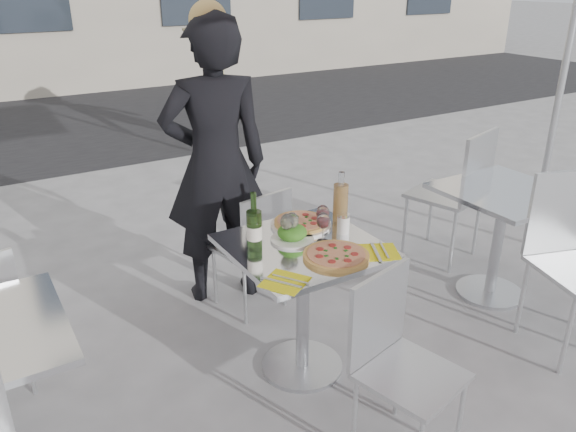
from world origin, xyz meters
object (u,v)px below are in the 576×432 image
main_table (303,282)px  side_chair_rfar (459,186)px  sugar_shaker (343,224)px  wine_bottle (254,228)px  wineglass_white_b (292,222)px  wineglass_white_a (287,223)px  pizza_near (336,255)px  wineglass_red_a (323,222)px  napkin_left (285,282)px  wineglass_red_b (323,214)px  side_table_right (501,221)px  pedestrian_b (210,80)px  napkin_right (379,252)px  chair_far (257,242)px  pizza_far (301,223)px  chair_near (396,352)px  side_chair_rnear (573,247)px  salad_plate (292,234)px  woman_diner (216,165)px  carafe (341,203)px

main_table → side_chair_rfar: bearing=16.7°
sugar_shaker → wine_bottle: bearing=171.6°
wine_bottle → wineglass_white_b: bearing=-6.0°
wine_bottle → wineglass_white_a: size_ratio=1.87×
pizza_near → wineglass_red_a: bearing=76.3°
side_chair_rfar → sugar_shaker: 1.49m
wineglass_white_a → napkin_left: 0.41m
wineglass_white_a → wineglass_red_b: bearing=1.2°
wineglass_red_b → napkin_left: size_ratio=0.63×
side_table_right → pedestrian_b: bearing=90.9°
wineglass_white_a → side_chair_rfar: bearing=14.3°
side_table_right → wineglass_red_b: wineglass_red_b is taller
napkin_right → wine_bottle: bearing=172.1°
sugar_shaker → chair_far: bearing=106.1°
napkin_right → pizza_far: bearing=135.5°
side_table_right → pizza_far: (-1.39, 0.20, 0.23)m
wine_bottle → wineglass_red_b: (0.39, -0.02, -0.00)m
side_table_right → chair_near: (-1.44, -0.65, -0.04)m
wine_bottle → napkin_right: 0.62m
wine_bottle → pedestrian_b: bearing=68.9°
side_chair_rnear → salad_plate: (-1.46, 0.60, 0.19)m
chair_near → napkin_right: 0.51m
wineglass_red_b → side_table_right: bearing=-2.7°
salad_plate → wine_bottle: bearing=176.8°
chair_far → pizza_far: 0.52m
pedestrian_b → wineglass_red_b: pedestrian_b is taller
pizza_far → pedestrian_b: bearing=72.5°
chair_far → wine_bottle: bearing=50.8°
salad_plate → main_table: bearing=-72.2°
side_chair_rnear → wineglass_red_b: (-1.28, 0.60, 0.27)m
wineglass_white_b → wineglass_red_a: size_ratio=1.00×
woman_diner → napkin_left: size_ratio=7.30×
wineglass_white_b → wineglass_red_a: same height
pizza_near → chair_near: bearing=-90.2°
side_table_right → chair_far: chair_far is taller
side_chair_rnear → wineglass_red_b: 1.44m
sugar_shaker → salad_plate: bearing=167.8°
side_chair_rfar → wine_bottle: bearing=-4.5°
wineglass_white_b → sugar_shaker: bearing=-10.0°
sugar_shaker → wineglass_white_a: (-0.31, 0.05, 0.06)m
chair_near → carafe: carafe is taller
chair_far → wineglass_red_a: bearing=82.1°
pedestrian_b → wineglass_red_b: bearing=9.9°
wineglass_red_a → woman_diner: bearing=98.2°
wine_bottle → side_chair_rnear: bearing=-20.2°
pizza_near → napkin_left: size_ratio=1.27×
main_table → pizza_near: pizza_near is taller
wine_bottle → main_table: bearing=-19.7°
carafe → wineglass_white_b: size_ratio=1.84×
woman_diner → sugar_shaker: size_ratio=16.94×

